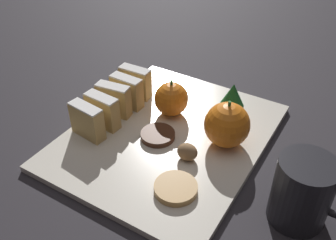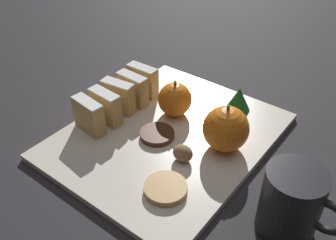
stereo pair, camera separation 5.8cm
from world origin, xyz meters
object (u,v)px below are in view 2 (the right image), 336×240
at_px(chocolate_cookie, 157,134).
at_px(orange_far, 226,129).
at_px(orange_near, 175,99).
at_px(walnut, 183,153).
at_px(coffee_mug, 292,203).

bearing_deg(chocolate_cookie, orange_far, 24.23).
relative_size(orange_near, orange_far, 0.84).
relative_size(orange_near, walnut, 2.09).
height_order(orange_far, coffee_mug, coffee_mug).
distance_m(orange_far, walnut, 0.08).
height_order(orange_near, walnut, orange_near).
xyz_separation_m(orange_near, chocolate_cookie, (0.02, -0.08, -0.03)).
distance_m(orange_far, coffee_mug, 0.17).
relative_size(orange_far, chocolate_cookie, 1.41).
relative_size(orange_near, chocolate_cookie, 1.19).
xyz_separation_m(orange_far, chocolate_cookie, (-0.11, -0.05, -0.03)).
bearing_deg(orange_far, walnut, -118.07).
relative_size(orange_far, coffee_mug, 0.76).
xyz_separation_m(orange_far, coffee_mug, (0.15, -0.09, 0.00)).
bearing_deg(chocolate_cookie, walnut, -16.56).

